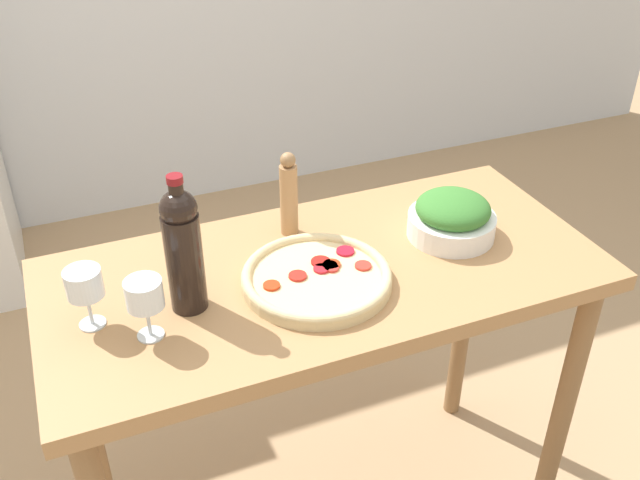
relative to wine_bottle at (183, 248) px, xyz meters
name	(u,v)px	position (x,y,z in m)	size (l,w,h in m)	color
prep_counter	(325,312)	(0.33, 0.02, -0.29)	(1.34, 0.62, 0.95)	#A87A4C
wine_bottle	(183,248)	(0.00, 0.00, 0.00)	(0.08, 0.08, 0.32)	black
wine_glass_near	(145,297)	(-0.10, -0.07, -0.05)	(0.08, 0.08, 0.14)	silver
wine_glass_far	(84,286)	(-0.21, 0.02, -0.05)	(0.08, 0.08, 0.14)	silver
pepper_mill	(289,195)	(0.31, 0.20, -0.04)	(0.05, 0.05, 0.23)	#AD7F51
salad_bowl	(452,217)	(0.69, 0.03, -0.10)	(0.22, 0.22, 0.12)	white
homemade_pizza	(317,277)	(0.29, -0.03, -0.14)	(0.35, 0.35, 0.04)	#DBC189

